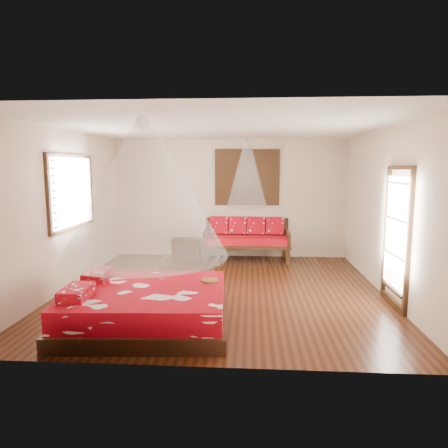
# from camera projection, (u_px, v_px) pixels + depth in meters

# --- Properties ---
(room) EXTENTS (5.54, 5.54, 2.84)m
(room) POSITION_uv_depth(u_px,v_px,m) (222.00, 211.00, 6.82)
(room) COLOR black
(room) RESTS_ON ground
(bed) EXTENTS (2.27, 2.07, 0.64)m
(bed) POSITION_uv_depth(u_px,v_px,m) (147.00, 306.00, 5.46)
(bed) COLOR black
(bed) RESTS_ON floor
(daybed) EXTENTS (1.96, 0.87, 0.98)m
(daybed) POSITION_uv_depth(u_px,v_px,m) (247.00, 237.00, 9.27)
(daybed) COLOR black
(daybed) RESTS_ON floor
(storage_chest) EXTENTS (0.67, 0.49, 0.46)m
(storage_chest) POSITION_uv_depth(u_px,v_px,m) (186.00, 248.00, 9.47)
(storage_chest) COLOR black
(storage_chest) RESTS_ON floor
(shutter_panel) EXTENTS (1.52, 0.06, 1.32)m
(shutter_panel) POSITION_uv_depth(u_px,v_px,m) (247.00, 177.00, 9.40)
(shutter_panel) COLOR black
(shutter_panel) RESTS_ON wall_back
(window_left) EXTENTS (0.10, 1.74, 1.34)m
(window_left) POSITION_uv_depth(u_px,v_px,m) (72.00, 192.00, 7.15)
(window_left) COLOR black
(window_left) RESTS_ON wall_left
(glazed_door) EXTENTS (0.08, 1.02, 2.16)m
(glazed_door) POSITION_uv_depth(u_px,v_px,m) (396.00, 238.00, 6.09)
(glazed_door) COLOR black
(glazed_door) RESTS_ON floor
(wine_tray) EXTENTS (0.25, 0.25, 0.20)m
(wine_tray) POSITION_uv_depth(u_px,v_px,m) (210.00, 278.00, 5.74)
(wine_tray) COLOR brown
(wine_tray) RESTS_ON bed
(mosquito_net_main) EXTENTS (2.20, 2.20, 1.80)m
(mosquito_net_main) POSITION_uv_depth(u_px,v_px,m) (145.00, 189.00, 5.23)
(mosquito_net_main) COLOR white
(mosquito_net_main) RESTS_ON ceiling
(mosquito_net_daybed) EXTENTS (0.90, 0.90, 1.50)m
(mosquito_net_daybed) POSITION_uv_depth(u_px,v_px,m) (247.00, 173.00, 8.93)
(mosquito_net_daybed) COLOR white
(mosquito_net_daybed) RESTS_ON ceiling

